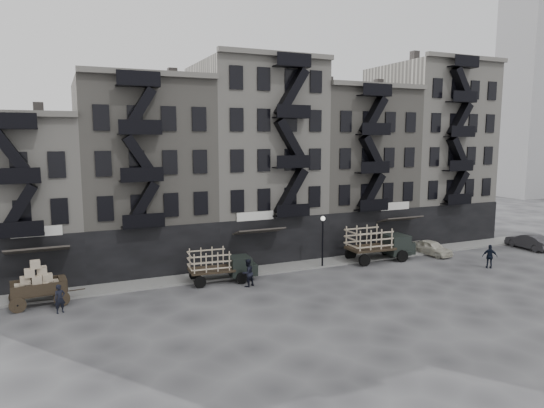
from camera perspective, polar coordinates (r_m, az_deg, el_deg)
name	(u,v)px	position (r m, az deg, el deg)	size (l,w,h in m)	color
ground	(305,281)	(36.80, 3.88, -8.97)	(140.00, 140.00, 0.00)	#38383A
sidewalk	(283,267)	(40.00, 1.34, -7.46)	(55.00, 2.50, 0.15)	slate
building_west	(8,200)	(41.32, -28.65, 0.45)	(10.00, 11.35, 13.20)	#AAA59C
building_midwest	(143,175)	(41.55, -14.91, 3.27)	(10.00, 11.35, 16.20)	slate
building_center	(255,161)	(44.19, -2.01, 5.09)	(10.00, 11.35, 18.20)	#AAA59C
building_mideast	(348,169)	(48.88, 8.95, 4.10)	(10.00, 11.35, 16.20)	slate
building_east	(428,152)	(54.89, 17.83, 5.79)	(10.00, 11.35, 19.20)	#AAA59C
lamp_post	(323,234)	(39.74, 5.99, -3.59)	(0.36, 0.36, 4.28)	black
distant_tower	(535,1)	(100.62, 28.50, 20.26)	(8.00, 8.00, 66.00)	gray
wagon	(36,280)	(34.46, -25.98, -8.04)	(3.62, 2.15, 2.94)	black
stake_truck_west	(221,263)	(36.20, -6.07, -6.94)	(5.11, 2.40, 2.50)	black
stake_truck_east	(379,241)	(42.97, 12.46, -4.30)	(6.14, 2.78, 3.02)	black
car_east	(432,248)	(46.56, 18.29, -4.90)	(1.58, 3.93, 1.34)	beige
car_far	(529,241)	(52.71, 27.95, -3.91)	(1.52, 4.37, 1.44)	#28282A
pedestrian_west	(60,299)	(32.72, -23.69, -10.18)	(0.65, 0.43, 1.78)	black
pedestrian_mid	(248,273)	(35.09, -2.88, -8.09)	(0.98, 0.76, 2.01)	black
policeman	(490,256)	(43.60, 24.25, -5.65)	(1.15, 0.48, 1.95)	black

